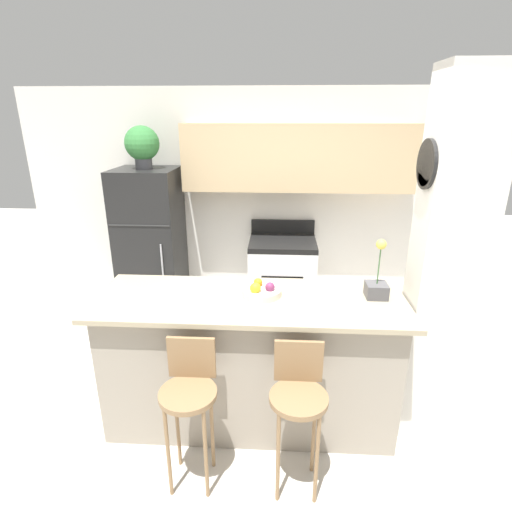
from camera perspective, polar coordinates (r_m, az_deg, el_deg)
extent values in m
plane|color=beige|center=(3.40, -0.80, -22.00)|extent=(14.00, 14.00, 0.00)
cube|color=white|center=(4.80, 1.00, 7.81)|extent=(5.60, 0.06, 2.55)
cube|color=tan|center=(4.53, 5.94, 13.81)|extent=(2.53, 0.32, 0.72)
cube|color=silver|center=(4.58, 4.02, 10.75)|extent=(0.74, 0.28, 0.12)
cube|color=white|center=(2.96, 24.91, -1.73)|extent=(0.36, 0.32, 2.55)
cylinder|color=black|center=(2.73, 23.19, 11.97)|extent=(0.02, 0.31, 0.31)
cylinder|color=white|center=(2.73, 23.07, 11.98)|extent=(0.01, 0.27, 0.27)
cube|color=gray|center=(3.09, -0.84, -15.06)|extent=(2.07, 0.65, 1.00)
cube|color=tan|center=(2.83, -0.90, -6.41)|extent=(2.19, 0.77, 0.04)
cube|color=black|center=(4.85, -14.46, -1.31)|extent=(0.68, 0.67, 1.16)
cube|color=black|center=(4.62, -15.36, 8.59)|extent=(0.68, 0.67, 0.54)
cube|color=#333333|center=(4.37, -16.40, 4.21)|extent=(0.65, 0.01, 0.01)
cylinder|color=#B2B2B7|center=(4.45, -13.15, -2.28)|extent=(0.02, 0.02, 0.64)
cube|color=white|center=(4.69, 3.71, -3.41)|extent=(0.75, 0.65, 0.85)
cube|color=black|center=(4.54, 3.84, 1.89)|extent=(0.75, 0.65, 0.06)
cube|color=black|center=(4.80, 3.85, 4.25)|extent=(0.75, 0.04, 0.16)
cube|color=black|center=(4.38, 3.73, -4.58)|extent=(0.45, 0.01, 0.27)
cylinder|color=olive|center=(2.56, -9.72, -18.87)|extent=(0.35, 0.35, 0.03)
cube|color=olive|center=(2.59, -9.18, -14.10)|extent=(0.30, 0.02, 0.28)
cylinder|color=olive|center=(2.74, -12.43, -25.80)|extent=(0.02, 0.02, 0.66)
cylinder|color=olive|center=(2.69, -7.19, -26.36)|extent=(0.02, 0.02, 0.66)
cylinder|color=olive|center=(2.90, -11.16, -22.64)|extent=(0.02, 0.02, 0.66)
cylinder|color=olive|center=(2.85, -6.31, -23.09)|extent=(0.02, 0.02, 0.66)
cylinder|color=olive|center=(2.51, 6.12, -19.59)|extent=(0.35, 0.35, 0.03)
cube|color=olive|center=(2.54, 6.11, -14.69)|extent=(0.30, 0.02, 0.28)
cylinder|color=olive|center=(2.66, 3.18, -26.91)|extent=(0.02, 0.02, 0.66)
cylinder|color=olive|center=(2.67, 8.68, -26.89)|extent=(0.02, 0.02, 0.66)
cylinder|color=olive|center=(2.82, 3.21, -23.54)|extent=(0.02, 0.02, 0.66)
cylinder|color=olive|center=(2.84, 8.26, -23.54)|extent=(0.02, 0.02, 0.66)
cylinder|color=#4C4C51|center=(4.57, -15.74, 12.72)|extent=(0.18, 0.18, 0.13)
sphere|color=#387F3D|center=(4.55, -15.98, 15.23)|extent=(0.36, 0.36, 0.36)
cube|color=#4C4C51|center=(2.95, 16.80, -4.72)|extent=(0.15, 0.15, 0.10)
cylinder|color=#386633|center=(2.88, 17.16, -1.34)|extent=(0.01, 0.01, 0.27)
sphere|color=#DBCC4C|center=(2.83, 17.47, 1.60)|extent=(0.07, 0.07, 0.07)
cylinder|color=silver|center=(2.86, 0.77, -5.15)|extent=(0.28, 0.28, 0.05)
sphere|color=#7A2D56|center=(2.82, 2.00, -4.45)|extent=(0.07, 0.07, 0.07)
sphere|color=orange|center=(2.89, 0.29, -3.83)|extent=(0.07, 0.07, 0.07)
sphere|color=gold|center=(2.80, -0.09, -4.62)|extent=(0.08, 0.08, 0.08)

